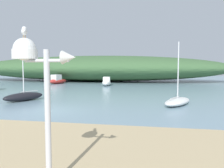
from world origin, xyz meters
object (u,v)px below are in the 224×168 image
(mast_structure, at_px, (34,65))
(seagull_on_radar, at_px, (24,31))
(sailboat_by_sandbar, at_px, (178,101))
(motorboat_far_left, at_px, (57,80))
(sailboat_outer_mooring, at_px, (24,97))
(motorboat_far_right, at_px, (106,82))

(mast_structure, bearing_deg, seagull_on_radar, 175.61)
(sailboat_by_sandbar, xyz_separation_m, motorboat_far_left, (-17.02, 17.96, 0.27))
(seagull_on_radar, distance_m, sailboat_outer_mooring, 14.82)
(seagull_on_radar, xyz_separation_m, motorboat_far_right, (-4.25, 27.89, -2.94))
(seagull_on_radar, height_order, motorboat_far_left, seagull_on_radar)
(sailboat_outer_mooring, distance_m, motorboat_far_left, 18.78)
(mast_structure, bearing_deg, sailboat_by_sandbar, 72.16)
(motorboat_far_right, bearing_deg, seagull_on_radar, -81.34)
(mast_structure, bearing_deg, sailboat_outer_mooring, 122.57)
(seagull_on_radar, distance_m, sailboat_by_sandbar, 13.46)
(mast_structure, distance_m, motorboat_far_left, 33.11)
(seagull_on_radar, relative_size, motorboat_far_right, 0.10)
(sailboat_by_sandbar, bearing_deg, motorboat_far_left, 133.47)
(mast_structure, xyz_separation_m, motorboat_far_left, (-13.02, 30.37, -2.20))
(motorboat_far_right, distance_m, sailboat_outer_mooring, 15.97)
(seagull_on_radar, relative_size, motorboat_far_left, 0.08)
(motorboat_far_right, height_order, sailboat_outer_mooring, sailboat_outer_mooring)
(mast_structure, distance_m, motorboat_far_right, 28.35)
(mast_structure, height_order, sailboat_outer_mooring, sailboat_outer_mooring)
(motorboat_far_right, xyz_separation_m, sailboat_outer_mooring, (-3.42, -15.60, -0.15))
(mast_structure, bearing_deg, motorboat_far_right, 99.05)
(motorboat_far_right, bearing_deg, sailboat_by_sandbar, -61.43)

